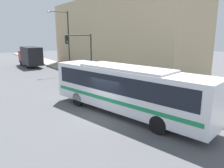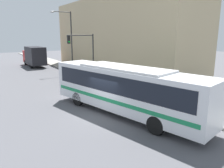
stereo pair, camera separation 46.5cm
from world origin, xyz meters
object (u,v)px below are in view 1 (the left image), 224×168
(fire_hydrant, at_px, (138,89))
(pedestrian_near_corner, at_px, (79,65))
(city_bus, at_px, (125,87))
(delivery_truck, at_px, (30,56))
(parking_meter, at_px, (95,73))
(street_lamp, at_px, (66,37))
(traffic_light_pole, at_px, (82,48))

(fire_hydrant, xyz_separation_m, pedestrian_near_corner, (0.80, 13.36, 0.56))
(city_bus, xyz_separation_m, fire_hydrant, (3.77, 2.93, -1.33))
(delivery_truck, xyz_separation_m, parking_meter, (3.03, -16.30, -0.78))
(fire_hydrant, distance_m, parking_meter, 7.51)
(fire_hydrant, relative_size, street_lamp, 0.10)
(traffic_light_pole, bearing_deg, pedestrian_near_corner, 69.22)
(parking_meter, height_order, pedestrian_near_corner, pedestrian_near_corner)
(street_lamp, bearing_deg, city_bus, -101.36)
(delivery_truck, distance_m, parking_meter, 16.60)
(parking_meter, bearing_deg, city_bus, -109.88)
(fire_hydrant, height_order, street_lamp, street_lamp)
(street_lamp, height_order, pedestrian_near_corner, street_lamp)
(city_bus, distance_m, street_lamp, 18.82)
(city_bus, bearing_deg, pedestrian_near_corner, 62.17)
(delivery_truck, xyz_separation_m, street_lamp, (2.92, -8.54, 3.24))
(city_bus, bearing_deg, fire_hydrant, 25.70)
(traffic_light_pole, bearing_deg, fire_hydrant, -83.52)
(pedestrian_near_corner, bearing_deg, traffic_light_pole, -110.78)
(delivery_truck, height_order, pedestrian_near_corner, delivery_truck)
(parking_meter, bearing_deg, delivery_truck, 100.54)
(traffic_light_pole, xyz_separation_m, street_lamp, (0.87, 6.60, 1.28))
(traffic_light_pole, bearing_deg, delivery_truck, 97.71)
(street_lamp, bearing_deg, pedestrian_near_corner, -64.37)
(fire_hydrant, xyz_separation_m, parking_meter, (0.00, 7.50, 0.43))
(delivery_truck, height_order, traffic_light_pole, traffic_light_pole)
(delivery_truck, height_order, street_lamp, street_lamp)
(parking_meter, bearing_deg, street_lamp, 90.86)
(parking_meter, distance_m, street_lamp, 8.75)
(delivery_truck, distance_m, pedestrian_near_corner, 11.14)
(delivery_truck, distance_m, street_lamp, 9.59)
(pedestrian_near_corner, bearing_deg, parking_meter, -97.76)
(city_bus, relative_size, fire_hydrant, 15.39)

